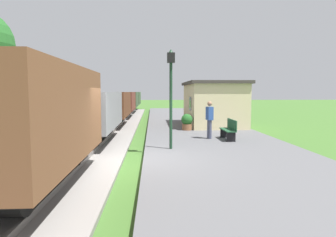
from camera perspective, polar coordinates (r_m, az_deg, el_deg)
ground_plane at (r=9.70m, az=-5.93°, el=-9.17°), size 160.00×160.00×0.00m
platform_slab at (r=10.03m, az=12.84°, el=-8.06°), size 6.00×60.00×0.25m
track_ballast at (r=10.10m, az=-19.82°, el=-8.52°), size 3.80×60.00×0.12m
rail_near at (r=9.88m, az=-15.81°, el=-7.93°), size 0.07×60.00×0.14m
rail_far at (r=10.30m, az=-23.72°, el=-7.65°), size 0.07×60.00×0.14m
freight_train at (r=22.86m, az=-10.29°, el=2.67°), size 2.50×39.20×2.72m
station_hut at (r=19.52m, az=8.54°, el=2.88°), size 3.50×5.80×2.78m
bench_near_hut at (r=13.67m, az=11.59°, el=-2.00°), size 0.42×1.50×0.91m
person_waiting at (r=13.78m, az=7.91°, el=0.04°), size 0.31×0.42×1.71m
potted_planter at (r=16.76m, az=3.64°, el=-0.61°), size 0.64×0.64×0.92m
lamp_post_near at (r=11.12m, az=0.56°, el=7.24°), size 0.28×0.28×3.70m
tree_field_left at (r=25.91m, az=-22.87°, el=6.72°), size 2.81×2.81×4.72m
tree_field_distant at (r=34.99m, az=-20.95°, el=7.07°), size 4.29×4.29×5.95m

